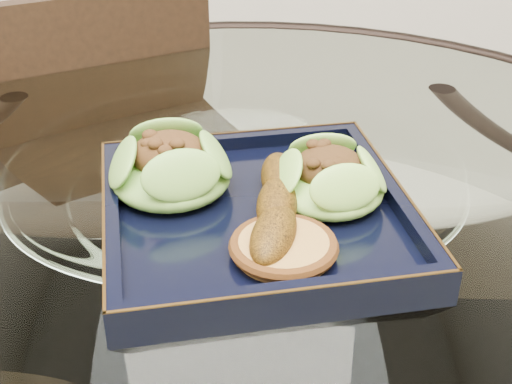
{
  "coord_description": "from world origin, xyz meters",
  "views": [
    {
      "loc": [
        -0.01,
        -0.59,
        1.13
      ],
      "look_at": [
        0.02,
        -0.05,
        0.8
      ],
      "focal_mm": 50.0,
      "sensor_mm": 36.0,
      "label": 1
    }
  ],
  "objects": [
    {
      "name": "dining_table",
      "position": [
        -0.0,
        -0.0,
        0.6
      ],
      "size": [
        1.13,
        1.13,
        0.77
      ],
      "color": "white",
      "rests_on": "ground"
    },
    {
      "name": "dining_chair",
      "position": [
        -0.15,
        0.3,
        0.48
      ],
      "size": [
        0.49,
        0.49,
        0.86
      ],
      "rotation": [
        0.0,
        0.0,
        0.42
      ],
      "color": "black",
      "rests_on": "ground"
    },
    {
      "name": "navy_plate",
      "position": [
        0.02,
        -0.05,
        0.77
      ],
      "size": [
        0.3,
        0.3,
        0.02
      ],
      "primitive_type": "cube",
      "rotation": [
        0.0,
        0.0,
        0.14
      ],
      "color": "black",
      "rests_on": "dining_table"
    },
    {
      "name": "lettuce_wrap_left",
      "position": [
        -0.06,
        -0.01,
        0.8
      ],
      "size": [
        0.14,
        0.14,
        0.04
      ],
      "primitive_type": "ellipsoid",
      "rotation": [
        0.0,
        0.0,
        -0.23
      ],
      "color": "#4C8F29",
      "rests_on": "navy_plate"
    },
    {
      "name": "lettuce_wrap_right",
      "position": [
        0.08,
        -0.03,
        0.8
      ],
      "size": [
        0.13,
        0.13,
        0.04
      ],
      "primitive_type": "ellipsoid",
      "rotation": [
        0.0,
        0.0,
        -0.32
      ],
      "color": "#5DAC32",
      "rests_on": "navy_plate"
    },
    {
      "name": "roasted_plantain",
      "position": [
        0.03,
        -0.06,
        0.8
      ],
      "size": [
        0.06,
        0.17,
        0.03
      ],
      "primitive_type": "ellipsoid",
      "rotation": [
        0.0,
        0.0,
        1.43
      ],
      "color": "#67400A",
      "rests_on": "navy_plate"
    },
    {
      "name": "crumb_patty",
      "position": [
        0.04,
        -0.12,
        0.79
      ],
      "size": [
        0.1,
        0.1,
        0.01
      ],
      "primitive_type": "cylinder",
      "rotation": [
        0.0,
        0.0,
        0.34
      ],
      "color": "#B88A3D",
      "rests_on": "navy_plate"
    }
  ]
}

